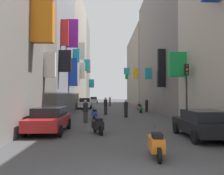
{
  "coord_description": "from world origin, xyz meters",
  "views": [
    {
      "loc": [
        -0.79,
        -4.84,
        2.12
      ],
      "look_at": [
        -0.09,
        21.08,
        2.85
      ],
      "focal_mm": 38.74,
      "sensor_mm": 36.0,
      "label": 1
    }
  ],
  "objects_px": {
    "scooter_black": "(98,125)",
    "scooter_green": "(140,109)",
    "pedestrian_crossing": "(110,101)",
    "traffic_light_near_corner": "(187,84)",
    "pedestrian_far_away": "(147,105)",
    "parked_car_black": "(203,123)",
    "scooter_red": "(139,107)",
    "parked_car_silver": "(94,100)",
    "scooter_blue": "(94,114)",
    "parked_car_red": "(49,119)",
    "parked_car_white": "(85,103)",
    "pedestrian_mid_street": "(106,106)",
    "scooter_orange": "(156,144)",
    "pedestrian_near_left": "(85,112)",
    "pedestrian_near_right": "(126,108)"
  },
  "relations": [
    {
      "from": "pedestrian_near_left",
      "to": "pedestrian_far_away",
      "type": "height_order",
      "value": "pedestrian_near_left"
    },
    {
      "from": "parked_car_red",
      "to": "pedestrian_mid_street",
      "type": "height_order",
      "value": "pedestrian_mid_street"
    },
    {
      "from": "scooter_orange",
      "to": "pedestrian_crossing",
      "type": "xyz_separation_m",
      "value": [
        -0.93,
        35.2,
        0.39
      ]
    },
    {
      "from": "scooter_blue",
      "to": "pedestrian_crossing",
      "type": "bearing_deg",
      "value": 85.68
    },
    {
      "from": "scooter_red",
      "to": "parked_car_black",
      "type": "bearing_deg",
      "value": -89.1
    },
    {
      "from": "parked_car_white",
      "to": "scooter_orange",
      "type": "distance_m",
      "value": 28.07
    },
    {
      "from": "parked_car_white",
      "to": "scooter_green",
      "type": "height_order",
      "value": "parked_car_white"
    },
    {
      "from": "scooter_blue",
      "to": "traffic_light_near_corner",
      "type": "height_order",
      "value": "traffic_light_near_corner"
    },
    {
      "from": "scooter_red",
      "to": "pedestrian_crossing",
      "type": "distance_m",
      "value": 12.09
    },
    {
      "from": "parked_car_red",
      "to": "pedestrian_crossing",
      "type": "relative_size",
      "value": 2.58
    },
    {
      "from": "scooter_orange",
      "to": "traffic_light_near_corner",
      "type": "bearing_deg",
      "value": 64.67
    },
    {
      "from": "scooter_black",
      "to": "pedestrian_near_right",
      "type": "height_order",
      "value": "pedestrian_near_right"
    },
    {
      "from": "parked_car_silver",
      "to": "pedestrian_mid_street",
      "type": "height_order",
      "value": "pedestrian_mid_street"
    },
    {
      "from": "scooter_blue",
      "to": "pedestrian_near_right",
      "type": "xyz_separation_m",
      "value": [
        2.83,
        1.91,
        0.34
      ]
    },
    {
      "from": "scooter_green",
      "to": "parked_car_silver",
      "type": "bearing_deg",
      "value": 102.5
    },
    {
      "from": "parked_car_black",
      "to": "scooter_orange",
      "type": "height_order",
      "value": "parked_car_black"
    },
    {
      "from": "scooter_orange",
      "to": "pedestrian_near_right",
      "type": "xyz_separation_m",
      "value": [
        0.17,
        14.18,
        0.34
      ]
    },
    {
      "from": "scooter_blue",
      "to": "pedestrian_near_left",
      "type": "height_order",
      "value": "pedestrian_near_left"
    },
    {
      "from": "parked_car_black",
      "to": "parked_car_white",
      "type": "bearing_deg",
      "value": 107.76
    },
    {
      "from": "parked_car_red",
      "to": "pedestrian_mid_street",
      "type": "xyz_separation_m",
      "value": [
        3.14,
        11.48,
        0.16
      ]
    },
    {
      "from": "parked_car_white",
      "to": "pedestrian_far_away",
      "type": "relative_size",
      "value": 2.7
    },
    {
      "from": "pedestrian_crossing",
      "to": "traffic_light_near_corner",
      "type": "height_order",
      "value": "traffic_light_near_corner"
    },
    {
      "from": "scooter_black",
      "to": "traffic_light_near_corner",
      "type": "distance_m",
      "value": 6.8
    },
    {
      "from": "scooter_green",
      "to": "pedestrian_far_away",
      "type": "relative_size",
      "value": 1.22
    },
    {
      "from": "parked_car_black",
      "to": "pedestrian_crossing",
      "type": "distance_m",
      "value": 31.96
    },
    {
      "from": "scooter_orange",
      "to": "pedestrian_mid_street",
      "type": "xyz_separation_m",
      "value": [
        -1.7,
        16.97,
        0.44
      ]
    },
    {
      "from": "pedestrian_near_right",
      "to": "pedestrian_far_away",
      "type": "height_order",
      "value": "pedestrian_near_right"
    },
    {
      "from": "pedestrian_near_right",
      "to": "pedestrian_near_left",
      "type": "bearing_deg",
      "value": -127.61
    },
    {
      "from": "parked_car_white",
      "to": "scooter_orange",
      "type": "bearing_deg",
      "value": -80.31
    },
    {
      "from": "parked_car_black",
      "to": "pedestrian_far_away",
      "type": "relative_size",
      "value": 2.61
    },
    {
      "from": "scooter_black",
      "to": "scooter_green",
      "type": "bearing_deg",
      "value": 73.07
    },
    {
      "from": "pedestrian_near_right",
      "to": "pedestrian_far_away",
      "type": "xyz_separation_m",
      "value": [
        3.05,
        6.57,
        -0.01
      ]
    },
    {
      "from": "scooter_green",
      "to": "pedestrian_mid_street",
      "type": "xyz_separation_m",
      "value": [
        -4.02,
        -2.61,
        0.44
      ]
    },
    {
      "from": "scooter_orange",
      "to": "traffic_light_near_corner",
      "type": "height_order",
      "value": "traffic_light_near_corner"
    },
    {
      "from": "traffic_light_near_corner",
      "to": "pedestrian_mid_street",
      "type": "bearing_deg",
      "value": 120.07
    },
    {
      "from": "parked_car_black",
      "to": "scooter_green",
      "type": "distance_m",
      "value": 16.12
    },
    {
      "from": "parked_car_red",
      "to": "scooter_red",
      "type": "xyz_separation_m",
      "value": [
        7.54,
        18.18,
        -0.27
      ]
    },
    {
      "from": "pedestrian_crossing",
      "to": "traffic_light_near_corner",
      "type": "bearing_deg",
      "value": -80.52
    },
    {
      "from": "parked_car_red",
      "to": "scooter_green",
      "type": "bearing_deg",
      "value": 63.08
    },
    {
      "from": "parked_car_silver",
      "to": "scooter_orange",
      "type": "xyz_separation_m",
      "value": [
        4.59,
        -50.75,
        -0.31
      ]
    },
    {
      "from": "scooter_red",
      "to": "pedestrian_far_away",
      "type": "bearing_deg",
      "value": -79.97
    },
    {
      "from": "parked_car_black",
      "to": "scooter_red",
      "type": "bearing_deg",
      "value": 90.9
    },
    {
      "from": "parked_car_black",
      "to": "pedestrian_near_right",
      "type": "relative_size",
      "value": 2.59
    },
    {
      "from": "parked_car_silver",
      "to": "scooter_blue",
      "type": "height_order",
      "value": "parked_car_silver"
    },
    {
      "from": "parked_car_black",
      "to": "scooter_blue",
      "type": "bearing_deg",
      "value": 122.88
    },
    {
      "from": "scooter_blue",
      "to": "scooter_green",
      "type": "distance_m",
      "value": 8.84
    },
    {
      "from": "parked_car_silver",
      "to": "traffic_light_near_corner",
      "type": "relative_size",
      "value": 1.04
    },
    {
      "from": "parked_car_red",
      "to": "pedestrian_far_away",
      "type": "distance_m",
      "value": 17.26
    },
    {
      "from": "scooter_orange",
      "to": "traffic_light_near_corner",
      "type": "distance_m",
      "value": 8.87
    },
    {
      "from": "parked_car_white",
      "to": "parked_car_black",
      "type": "xyz_separation_m",
      "value": [
        7.75,
        -24.18,
        -0.09
      ]
    }
  ]
}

